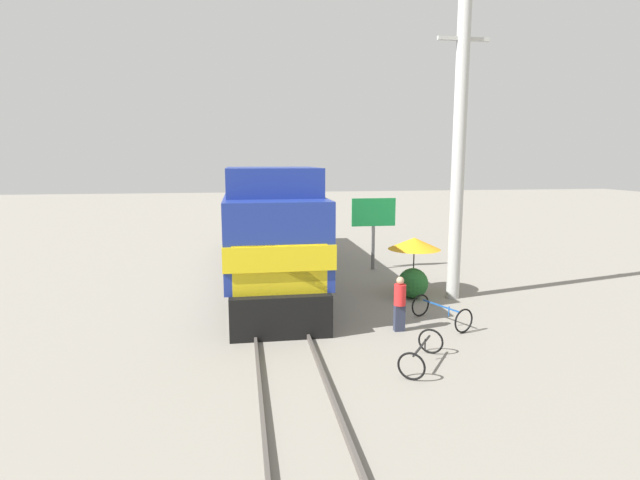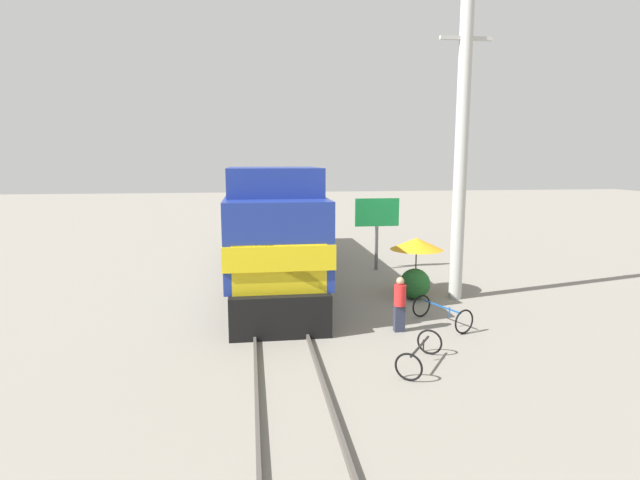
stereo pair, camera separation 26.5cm
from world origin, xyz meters
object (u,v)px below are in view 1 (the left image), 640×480
object	(u,v)px
utility_pole	(459,154)
billboard_sign	(374,217)
bicycle_spare	(422,352)
person_bystander	(400,302)
locomotive	(266,228)
bicycle	(441,312)
vendor_umbrella	(414,243)

from	to	relation	value
utility_pole	billboard_sign	world-z (taller)	utility_pole
bicycle_spare	billboard_sign	bearing A→B (deg)	-63.34
person_bystander	locomotive	bearing A→B (deg)	114.00
utility_pole	billboard_sign	size ratio (longest dim) A/B	3.13
billboard_sign	bicycle	xyz separation A→B (m)	(0.03, -7.70, -2.01)
vendor_umbrella	bicycle_spare	world-z (taller)	vendor_umbrella
bicycle	bicycle_spare	xyz separation A→B (m)	(-1.66, -2.83, -0.03)
billboard_sign	vendor_umbrella	bearing A→B (deg)	-84.11
vendor_umbrella	bicycle_spare	size ratio (longest dim) A/B	1.13
locomotive	bicycle_spare	xyz separation A→B (m)	(3.15, -10.10, -1.69)
vendor_umbrella	person_bystander	bearing A→B (deg)	-114.67
locomotive	billboard_sign	size ratio (longest dim) A/B	5.25
utility_pole	bicycle	xyz separation A→B (m)	(-1.57, -2.73, -4.68)
bicycle_spare	bicycle	bearing A→B (deg)	-84.91
vendor_umbrella	billboard_sign	bearing A→B (deg)	95.89
billboard_sign	bicycle	distance (m)	7.95
utility_pole	vendor_umbrella	distance (m)	3.52
utility_pole	bicycle_spare	xyz separation A→B (m)	(-3.23, -5.56, -4.71)
vendor_umbrella	bicycle	xyz separation A→B (m)	(-0.40, -3.57, -1.48)
utility_pole	bicycle	distance (m)	5.64
utility_pole	billboard_sign	distance (m)	5.87
vendor_umbrella	bicycle	size ratio (longest dim) A/B	1.05
utility_pole	bicycle_spare	bearing A→B (deg)	-120.19
locomotive	person_bystander	bearing A→B (deg)	-66.00
person_bystander	bicycle_spare	world-z (taller)	person_bystander
billboard_sign	bicycle_spare	world-z (taller)	billboard_sign
billboard_sign	bicycle_spare	bearing A→B (deg)	-98.80
locomotive	billboard_sign	world-z (taller)	locomotive
bicycle_spare	utility_pole	bearing A→B (deg)	-84.72
billboard_sign	bicycle_spare	distance (m)	10.85
vendor_umbrella	bicycle	distance (m)	3.89
locomotive	bicycle	bearing A→B (deg)	-56.50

